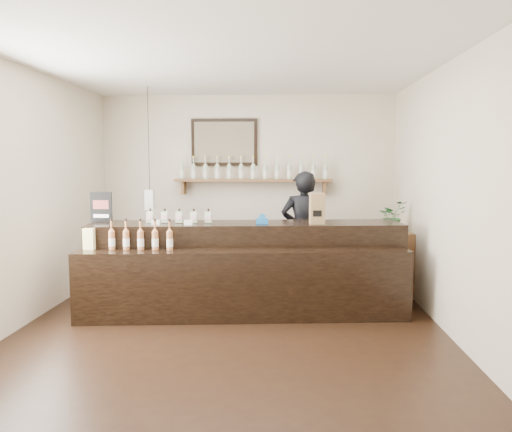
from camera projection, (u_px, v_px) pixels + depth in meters
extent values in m
plane|color=black|center=(232.00, 325.00, 5.42)|extent=(5.00, 5.00, 0.00)
plane|color=beige|center=(247.00, 186.00, 7.76)|extent=(4.50, 0.00, 4.50)
plane|color=beige|center=(186.00, 227.00, 2.79)|extent=(4.50, 0.00, 4.50)
plane|color=beige|center=(24.00, 196.00, 5.39)|extent=(0.00, 5.00, 5.00)
plane|color=beige|center=(447.00, 198.00, 5.16)|extent=(0.00, 5.00, 5.00)
plane|color=white|center=(230.00, 61.00, 5.13)|extent=(5.00, 5.00, 0.00)
cube|color=brown|center=(253.00, 180.00, 7.61)|extent=(2.40, 0.25, 0.04)
cube|color=brown|center=(184.00, 188.00, 7.71)|extent=(0.04, 0.20, 0.20)
cube|color=brown|center=(324.00, 188.00, 7.60)|extent=(0.04, 0.20, 0.20)
cube|color=black|center=(224.00, 142.00, 7.68)|extent=(1.02, 0.04, 0.72)
cube|color=#453A2C|center=(224.00, 142.00, 7.65)|extent=(0.92, 0.01, 0.62)
cube|color=white|center=(150.00, 200.00, 6.95)|extent=(0.12, 0.12, 0.28)
cylinder|color=black|center=(149.00, 139.00, 6.86)|extent=(0.01, 0.01, 1.41)
cylinder|color=#B2CBAA|center=(182.00, 172.00, 7.66)|extent=(0.07, 0.07, 0.20)
cone|color=#B2CBAA|center=(182.00, 164.00, 7.64)|extent=(0.07, 0.07, 0.05)
cylinder|color=#B2CBAA|center=(182.00, 160.00, 7.64)|extent=(0.02, 0.02, 0.07)
cylinder|color=yellow|center=(182.00, 157.00, 7.63)|extent=(0.03, 0.03, 0.02)
cylinder|color=white|center=(182.00, 173.00, 7.66)|extent=(0.07, 0.07, 0.09)
cylinder|color=#B2CBAA|center=(194.00, 172.00, 7.65)|extent=(0.07, 0.07, 0.20)
cone|color=#B2CBAA|center=(193.00, 164.00, 7.63)|extent=(0.07, 0.07, 0.05)
cylinder|color=#B2CBAA|center=(193.00, 160.00, 7.63)|extent=(0.02, 0.02, 0.07)
cylinder|color=yellow|center=(193.00, 157.00, 7.62)|extent=(0.03, 0.03, 0.02)
cylinder|color=white|center=(194.00, 173.00, 7.65)|extent=(0.07, 0.07, 0.09)
cylinder|color=#B2CBAA|center=(205.00, 172.00, 7.64)|extent=(0.07, 0.07, 0.20)
cone|color=#B2CBAA|center=(205.00, 164.00, 7.63)|extent=(0.07, 0.07, 0.05)
cylinder|color=#B2CBAA|center=(205.00, 160.00, 7.62)|extent=(0.02, 0.02, 0.07)
cylinder|color=yellow|center=(205.00, 157.00, 7.61)|extent=(0.03, 0.03, 0.02)
cylinder|color=white|center=(205.00, 174.00, 7.64)|extent=(0.07, 0.07, 0.09)
cylinder|color=#B2CBAA|center=(217.00, 172.00, 7.63)|extent=(0.07, 0.07, 0.20)
cone|color=#B2CBAA|center=(217.00, 164.00, 7.62)|extent=(0.07, 0.07, 0.05)
cylinder|color=#B2CBAA|center=(217.00, 160.00, 7.61)|extent=(0.02, 0.02, 0.07)
cylinder|color=yellow|center=(217.00, 157.00, 7.60)|extent=(0.03, 0.03, 0.02)
cylinder|color=white|center=(217.00, 174.00, 7.63)|extent=(0.07, 0.07, 0.09)
cylinder|color=#B2CBAA|center=(229.00, 172.00, 7.62)|extent=(0.07, 0.07, 0.20)
cone|color=#B2CBAA|center=(229.00, 164.00, 7.61)|extent=(0.07, 0.07, 0.05)
cylinder|color=#B2CBAA|center=(229.00, 160.00, 7.60)|extent=(0.02, 0.02, 0.07)
cylinder|color=yellow|center=(229.00, 157.00, 7.60)|extent=(0.03, 0.03, 0.02)
cylinder|color=white|center=(229.00, 174.00, 7.62)|extent=(0.07, 0.07, 0.09)
cylinder|color=#B2CBAA|center=(241.00, 172.00, 7.61)|extent=(0.07, 0.07, 0.20)
cone|color=#B2CBAA|center=(241.00, 164.00, 7.60)|extent=(0.07, 0.07, 0.05)
cylinder|color=#B2CBAA|center=(241.00, 160.00, 7.59)|extent=(0.02, 0.02, 0.07)
cylinder|color=yellow|center=(241.00, 157.00, 7.59)|extent=(0.03, 0.03, 0.02)
cylinder|color=white|center=(241.00, 174.00, 7.61)|extent=(0.07, 0.07, 0.09)
cylinder|color=#B2CBAA|center=(253.00, 172.00, 7.60)|extent=(0.07, 0.07, 0.20)
cone|color=#B2CBAA|center=(253.00, 164.00, 7.59)|extent=(0.07, 0.07, 0.05)
cylinder|color=#B2CBAA|center=(253.00, 160.00, 7.58)|extent=(0.02, 0.02, 0.07)
cylinder|color=yellow|center=(253.00, 157.00, 7.58)|extent=(0.03, 0.03, 0.02)
cylinder|color=white|center=(253.00, 174.00, 7.60)|extent=(0.07, 0.07, 0.09)
cylinder|color=#B2CBAA|center=(265.00, 172.00, 7.59)|extent=(0.07, 0.07, 0.20)
cone|color=#B2CBAA|center=(265.00, 164.00, 7.58)|extent=(0.07, 0.07, 0.05)
cylinder|color=#B2CBAA|center=(265.00, 160.00, 7.57)|extent=(0.02, 0.02, 0.07)
cylinder|color=yellow|center=(265.00, 157.00, 7.57)|extent=(0.03, 0.03, 0.02)
cylinder|color=white|center=(265.00, 174.00, 7.59)|extent=(0.07, 0.07, 0.09)
cylinder|color=#B2CBAA|center=(277.00, 172.00, 7.58)|extent=(0.07, 0.07, 0.20)
cone|color=#B2CBAA|center=(277.00, 164.00, 7.57)|extent=(0.07, 0.07, 0.05)
cylinder|color=#B2CBAA|center=(277.00, 160.00, 7.56)|extent=(0.02, 0.02, 0.07)
cylinder|color=yellow|center=(277.00, 157.00, 7.56)|extent=(0.03, 0.03, 0.02)
cylinder|color=white|center=(277.00, 174.00, 7.59)|extent=(0.07, 0.07, 0.09)
cylinder|color=#B2CBAA|center=(289.00, 172.00, 7.57)|extent=(0.07, 0.07, 0.20)
cone|color=#B2CBAA|center=(289.00, 164.00, 7.56)|extent=(0.07, 0.07, 0.05)
cylinder|color=#B2CBAA|center=(289.00, 160.00, 7.55)|extent=(0.02, 0.02, 0.07)
cylinder|color=yellow|center=(289.00, 157.00, 7.55)|extent=(0.03, 0.03, 0.02)
cylinder|color=white|center=(289.00, 174.00, 7.58)|extent=(0.07, 0.07, 0.09)
cylinder|color=#B2CBAA|center=(301.00, 172.00, 7.56)|extent=(0.07, 0.07, 0.20)
cone|color=#B2CBAA|center=(301.00, 164.00, 7.55)|extent=(0.07, 0.07, 0.05)
cylinder|color=#B2CBAA|center=(301.00, 160.00, 7.54)|extent=(0.02, 0.02, 0.07)
cylinder|color=yellow|center=(301.00, 157.00, 7.54)|extent=(0.03, 0.03, 0.02)
cylinder|color=white|center=(301.00, 174.00, 7.57)|extent=(0.07, 0.07, 0.09)
cylinder|color=#B2CBAA|center=(313.00, 172.00, 7.56)|extent=(0.07, 0.07, 0.20)
cone|color=#B2CBAA|center=(314.00, 164.00, 7.54)|extent=(0.07, 0.07, 0.05)
cylinder|color=#B2CBAA|center=(314.00, 160.00, 7.54)|extent=(0.02, 0.02, 0.07)
cylinder|color=yellow|center=(314.00, 157.00, 7.53)|extent=(0.03, 0.03, 0.02)
cylinder|color=white|center=(313.00, 174.00, 7.56)|extent=(0.07, 0.07, 0.09)
cylinder|color=#B2CBAA|center=(326.00, 172.00, 7.55)|extent=(0.07, 0.07, 0.20)
cone|color=#B2CBAA|center=(326.00, 164.00, 7.53)|extent=(0.07, 0.07, 0.05)
cylinder|color=#B2CBAA|center=(326.00, 160.00, 7.53)|extent=(0.02, 0.02, 0.07)
cylinder|color=yellow|center=(326.00, 157.00, 7.52)|extent=(0.03, 0.03, 0.02)
cylinder|color=white|center=(326.00, 174.00, 7.55)|extent=(0.07, 0.07, 0.09)
cube|color=black|center=(246.00, 265.00, 6.06)|extent=(3.78, 0.98, 1.04)
cube|color=black|center=(243.00, 285.00, 5.58)|extent=(3.75, 0.66, 0.79)
cube|color=white|center=(156.00, 222.00, 5.81)|extent=(0.10, 0.04, 0.05)
cube|color=white|center=(188.00, 223.00, 5.79)|extent=(0.10, 0.04, 0.05)
cube|color=#FAF799|center=(90.00, 244.00, 5.62)|extent=(0.12, 0.12, 0.12)
cube|color=#FAF799|center=(90.00, 233.00, 5.61)|extent=(0.12, 0.12, 0.12)
cube|color=#B2CBAA|center=(150.00, 217.00, 6.00)|extent=(0.08, 0.08, 0.13)
cube|color=#D3A4B3|center=(149.00, 217.00, 5.95)|extent=(0.07, 0.00, 0.06)
cylinder|color=black|center=(150.00, 210.00, 5.99)|extent=(0.02, 0.02, 0.03)
cube|color=#B2CBAA|center=(165.00, 217.00, 5.99)|extent=(0.08, 0.08, 0.13)
cube|color=#D3A4B3|center=(164.00, 217.00, 5.94)|extent=(0.07, 0.00, 0.06)
cylinder|color=black|center=(165.00, 210.00, 5.98)|extent=(0.02, 0.02, 0.03)
cube|color=#B2CBAA|center=(179.00, 217.00, 5.98)|extent=(0.08, 0.08, 0.13)
cube|color=#D3A4B3|center=(179.00, 217.00, 5.93)|extent=(0.07, 0.00, 0.06)
cylinder|color=black|center=(179.00, 210.00, 5.97)|extent=(0.02, 0.02, 0.03)
cube|color=#B2CBAA|center=(194.00, 217.00, 5.97)|extent=(0.08, 0.08, 0.13)
cube|color=#D3A4B3|center=(193.00, 218.00, 5.92)|extent=(0.07, 0.00, 0.06)
cylinder|color=black|center=(194.00, 210.00, 5.96)|extent=(0.02, 0.02, 0.03)
cube|color=#B2CBAA|center=(208.00, 217.00, 5.96)|extent=(0.08, 0.08, 0.13)
cube|color=#D3A4B3|center=(208.00, 218.00, 5.91)|extent=(0.07, 0.00, 0.06)
cylinder|color=black|center=(208.00, 210.00, 5.95)|extent=(0.02, 0.02, 0.03)
cylinder|color=#AD683A|center=(112.00, 240.00, 5.60)|extent=(0.07, 0.07, 0.20)
cone|color=#AD683A|center=(111.00, 229.00, 5.59)|extent=(0.07, 0.07, 0.05)
cylinder|color=#AD683A|center=(111.00, 224.00, 5.58)|extent=(0.02, 0.02, 0.07)
cylinder|color=black|center=(111.00, 220.00, 5.58)|extent=(0.03, 0.03, 0.02)
cylinder|color=white|center=(112.00, 242.00, 5.60)|extent=(0.07, 0.07, 0.09)
cylinder|color=#AD683A|center=(126.00, 241.00, 5.59)|extent=(0.07, 0.07, 0.20)
cone|color=#AD683A|center=(126.00, 229.00, 5.58)|extent=(0.07, 0.07, 0.05)
cylinder|color=#AD683A|center=(126.00, 224.00, 5.57)|extent=(0.02, 0.02, 0.07)
cylinder|color=black|center=(126.00, 220.00, 5.57)|extent=(0.03, 0.03, 0.02)
cylinder|color=white|center=(126.00, 242.00, 5.60)|extent=(0.07, 0.07, 0.09)
cylinder|color=#AD683A|center=(141.00, 241.00, 5.59)|extent=(0.07, 0.07, 0.20)
cone|color=#AD683A|center=(140.00, 229.00, 5.57)|extent=(0.07, 0.07, 0.05)
cylinder|color=#AD683A|center=(140.00, 224.00, 5.57)|extent=(0.02, 0.02, 0.07)
cylinder|color=black|center=(140.00, 220.00, 5.56)|extent=(0.03, 0.03, 0.02)
cylinder|color=white|center=(141.00, 242.00, 5.59)|extent=(0.07, 0.07, 0.09)
cylinder|color=#AD683A|center=(155.00, 241.00, 5.58)|extent=(0.07, 0.07, 0.20)
cone|color=#AD683A|center=(155.00, 230.00, 5.56)|extent=(0.07, 0.07, 0.05)
cylinder|color=#AD683A|center=(155.00, 224.00, 5.56)|extent=(0.02, 0.02, 0.07)
cylinder|color=black|center=(155.00, 220.00, 5.55)|extent=(0.03, 0.03, 0.02)
cylinder|color=white|center=(155.00, 243.00, 5.58)|extent=(0.07, 0.07, 0.09)
cylinder|color=#AD683A|center=(170.00, 241.00, 5.57)|extent=(0.07, 0.07, 0.20)
cone|color=#AD683A|center=(170.00, 230.00, 5.56)|extent=(0.07, 0.07, 0.05)
cylinder|color=#AD683A|center=(169.00, 224.00, 5.55)|extent=(0.02, 0.02, 0.07)
cylinder|color=black|center=(169.00, 220.00, 5.54)|extent=(0.03, 0.03, 0.02)
cylinder|color=white|center=(170.00, 243.00, 5.57)|extent=(0.07, 0.07, 0.09)
cube|color=black|center=(101.00, 207.00, 6.03)|extent=(0.26, 0.02, 0.37)
cube|color=brown|center=(101.00, 205.00, 6.01)|extent=(0.19, 0.00, 0.11)
cube|color=white|center=(101.00, 216.00, 6.03)|extent=(0.19, 0.00, 0.04)
cube|color=olive|center=(317.00, 209.00, 5.86)|extent=(0.18, 0.14, 0.37)
cube|color=black|center=(317.00, 214.00, 5.81)|extent=(0.10, 0.01, 0.07)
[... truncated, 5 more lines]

